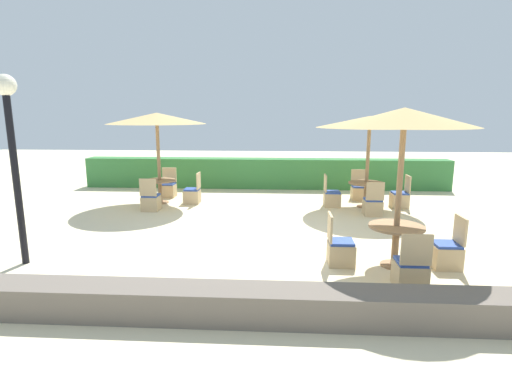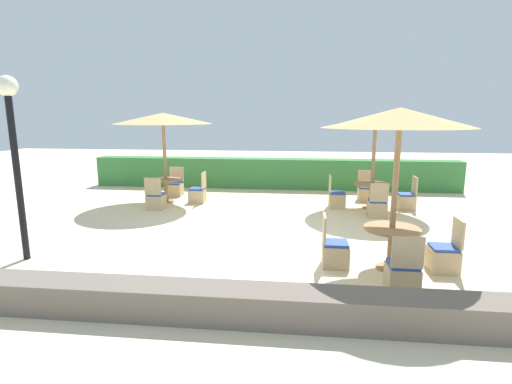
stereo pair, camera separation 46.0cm
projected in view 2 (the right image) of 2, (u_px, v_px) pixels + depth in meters
The scene contains 20 objects.
ground_plane at pixel (253, 238), 8.73m from camera, with size 40.00×40.00×0.00m, color beige.
hedge_row at pixel (273, 173), 14.42m from camera, with size 13.00×0.70×1.06m, color #387A3D.
stone_border at pixel (221, 303), 5.25m from camera, with size 10.00×0.56×0.44m, color #6B6056.
lamp_post at pixel (12, 132), 7.01m from camera, with size 0.36×0.36×3.32m.
parasol_front_right at pixel (400, 119), 6.50m from camera, with size 2.36×2.36×2.77m.
round_table_front_right at pixel (392, 238), 6.90m from camera, with size 0.96×0.96×0.74m.
patio_chair_front_right_south at pixel (402, 275), 6.06m from camera, with size 0.46×0.46×0.93m.
patio_chair_front_right_east at pixel (444, 257), 6.84m from camera, with size 0.46×0.46×0.93m.
patio_chair_front_right_west at pixel (334, 252), 7.08m from camera, with size 0.46×0.46×0.93m.
parasol_back_left at pixel (163, 119), 11.74m from camera, with size 2.89×2.89×2.68m.
round_table_back_left at pixel (166, 185), 12.13m from camera, with size 0.94×0.94×0.71m.
patio_chair_back_left_south at pixel (156, 200), 11.26m from camera, with size 0.46×0.46×0.93m.
patio_chair_back_left_north at pixel (175, 188), 13.07m from camera, with size 0.46×0.46×0.93m.
patio_chair_back_left_east at pixel (198, 194), 12.10m from camera, with size 0.46×0.46×0.93m.
parasol_back_right at pixel (376, 122), 10.93m from camera, with size 3.00×3.00×2.60m.
round_table_back_right at pixel (372, 189), 11.29m from camera, with size 1.02×1.02×0.72m.
patio_chair_back_right_south at pixel (377, 207), 10.42m from camera, with size 0.46×0.46×0.93m.
patio_chair_back_right_east at pixel (407, 200), 11.26m from camera, with size 0.46×0.46×0.93m.
patio_chair_back_right_west at pixel (336, 198), 11.48m from camera, with size 0.46×0.46×0.93m.
patio_chair_back_right_north at pixel (366, 192), 12.33m from camera, with size 0.46×0.46×0.93m.
Camera 2 is at (1.01, -8.31, 2.69)m, focal length 28.00 mm.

